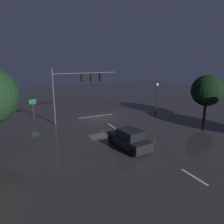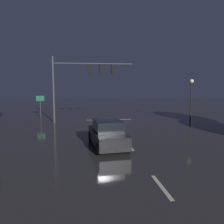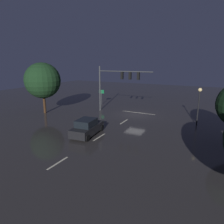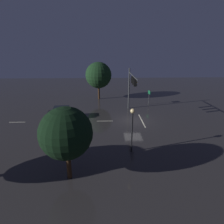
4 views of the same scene
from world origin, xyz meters
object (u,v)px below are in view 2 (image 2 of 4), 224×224
at_px(car_approaching, 108,134).
at_px(street_lamp_left_kerb, 191,92).
at_px(traffic_signal_assembly, 83,76).
at_px(route_sign, 40,102).

bearing_deg(car_approaching, street_lamp_left_kerb, -138.16).
bearing_deg(street_lamp_left_kerb, traffic_signal_assembly, -7.38).
bearing_deg(route_sign, car_approaching, 114.52).
bearing_deg(car_approaching, traffic_signal_assembly, -82.08).
bearing_deg(street_lamp_left_kerb, route_sign, -18.35).
distance_m(street_lamp_left_kerb, route_sign, 16.80).
bearing_deg(route_sign, traffic_signal_assembly, 141.97).
xyz_separation_m(street_lamp_left_kerb, route_sign, (15.90, -5.28, -1.27)).
xyz_separation_m(traffic_signal_assembly, car_approaching, (-1.39, 10.00, -3.94)).
height_order(traffic_signal_assembly, car_approaching, traffic_signal_assembly).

